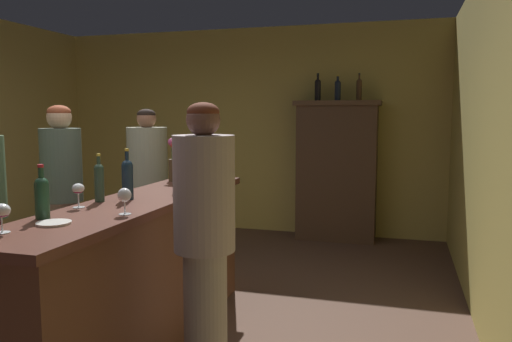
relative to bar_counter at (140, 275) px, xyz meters
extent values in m
plane|color=brown|center=(-0.42, 0.06, -0.51)|extent=(9.29, 9.29, 0.00)
cube|color=tan|center=(-0.42, 3.69, 0.85)|extent=(5.38, 0.12, 2.72)
cube|color=brown|center=(0.00, 0.00, -0.03)|extent=(0.49, 2.47, 0.97)
cube|color=brown|center=(0.00, 0.00, 0.48)|extent=(0.56, 2.57, 0.05)
cube|color=#4D3525|center=(0.87, 3.38, 0.36)|extent=(0.97, 0.37, 1.74)
cube|color=brown|center=(0.87, 3.38, 1.20)|extent=(1.05, 0.43, 0.06)
cylinder|color=#22233D|center=(0.11, 0.41, 0.61)|extent=(0.07, 0.07, 0.22)
sphere|color=#22233D|center=(0.11, 0.41, 0.72)|extent=(0.07, 0.07, 0.07)
cylinder|color=#22233D|center=(0.11, 0.41, 0.77)|extent=(0.02, 0.02, 0.09)
cylinder|color=#B3202C|center=(0.11, 0.41, 0.82)|extent=(0.03, 0.03, 0.02)
cylinder|color=#2C4532|center=(-0.19, -0.14, 0.61)|extent=(0.06, 0.06, 0.21)
sphere|color=#2C4532|center=(-0.19, -0.14, 0.72)|extent=(0.06, 0.06, 0.06)
cylinder|color=#2C4532|center=(-0.19, -0.14, 0.76)|extent=(0.02, 0.02, 0.08)
cylinder|color=gold|center=(-0.19, -0.14, 0.81)|extent=(0.02, 0.02, 0.02)
cylinder|color=#163924|center=(0.03, 0.89, 0.62)|extent=(0.07, 0.07, 0.23)
sphere|color=#163924|center=(0.03, 0.89, 0.73)|extent=(0.07, 0.07, 0.07)
cylinder|color=#163924|center=(0.03, 0.89, 0.78)|extent=(0.03, 0.03, 0.08)
cylinder|color=black|center=(0.03, 0.89, 0.83)|extent=(0.03, 0.03, 0.02)
cylinder|color=#21492F|center=(-0.18, -0.68, 0.60)|extent=(0.08, 0.08, 0.19)
sphere|color=#21492F|center=(-0.18, -0.68, 0.69)|extent=(0.08, 0.08, 0.08)
cylinder|color=#21492F|center=(-0.18, -0.68, 0.74)|extent=(0.03, 0.03, 0.09)
cylinder|color=#B21F28|center=(-0.18, -0.68, 0.79)|extent=(0.03, 0.03, 0.02)
cylinder|color=#182A3A|center=(-0.06, -0.01, 0.62)|extent=(0.07, 0.07, 0.22)
sphere|color=#182A3A|center=(-0.06, -0.01, 0.73)|extent=(0.07, 0.07, 0.07)
cylinder|color=#182A3A|center=(-0.06, -0.01, 0.78)|extent=(0.02, 0.02, 0.09)
cylinder|color=gold|center=(-0.06, -0.01, 0.83)|extent=(0.03, 0.03, 0.02)
cylinder|color=black|center=(0.15, 1.09, 0.62)|extent=(0.07, 0.07, 0.22)
sphere|color=black|center=(0.15, 1.09, 0.72)|extent=(0.07, 0.07, 0.07)
cylinder|color=black|center=(0.15, 1.09, 0.77)|extent=(0.03, 0.03, 0.09)
cylinder|color=#AC1B2D|center=(0.15, 1.09, 0.83)|extent=(0.03, 0.03, 0.02)
cylinder|color=white|center=(-0.19, -0.36, 0.51)|extent=(0.07, 0.07, 0.00)
cylinder|color=white|center=(-0.19, -0.36, 0.55)|extent=(0.01, 0.01, 0.08)
ellipsoid|color=white|center=(-0.19, -0.36, 0.62)|extent=(0.07, 0.07, 0.06)
ellipsoid|color=maroon|center=(-0.19, -0.36, 0.60)|extent=(0.06, 0.06, 0.02)
cylinder|color=white|center=(-0.01, 1.11, 0.51)|extent=(0.06, 0.06, 0.00)
cylinder|color=white|center=(-0.01, 1.11, 0.55)|extent=(0.01, 0.01, 0.08)
ellipsoid|color=white|center=(-0.01, 1.11, 0.62)|extent=(0.07, 0.07, 0.06)
ellipsoid|color=maroon|center=(-0.01, 1.11, 0.61)|extent=(0.06, 0.06, 0.02)
cylinder|color=white|center=(-0.14, -1.01, 0.51)|extent=(0.07, 0.07, 0.00)
cylinder|color=white|center=(-0.14, -1.01, 0.54)|extent=(0.01, 0.01, 0.07)
ellipsoid|color=white|center=(-0.14, -1.01, 0.61)|extent=(0.08, 0.08, 0.07)
ellipsoid|color=#5E0B2A|center=(-0.14, -1.01, 0.59)|extent=(0.07, 0.07, 0.03)
cylinder|color=white|center=(0.18, -0.46, 0.51)|extent=(0.07, 0.07, 0.00)
cylinder|color=white|center=(0.18, -0.46, 0.54)|extent=(0.01, 0.01, 0.07)
ellipsoid|color=white|center=(0.18, -0.46, 0.62)|extent=(0.07, 0.07, 0.08)
cylinder|color=#4A3923|center=(-0.17, 0.92, 0.60)|extent=(0.12, 0.12, 0.18)
cylinder|color=#38602D|center=(-0.12, 0.92, 0.70)|extent=(0.01, 0.01, 0.18)
sphere|color=yellow|center=(-0.12, 0.92, 0.79)|extent=(0.08, 0.08, 0.08)
cylinder|color=#38602D|center=(-0.16, 0.95, 0.71)|extent=(0.01, 0.01, 0.19)
sphere|color=red|center=(-0.16, 0.95, 0.80)|extent=(0.08, 0.08, 0.08)
cylinder|color=#38602D|center=(-0.20, 0.93, 0.72)|extent=(0.01, 0.01, 0.22)
sphere|color=#C74987|center=(-0.20, 0.93, 0.83)|extent=(0.07, 0.07, 0.07)
cylinder|color=#38602D|center=(-0.16, 0.89, 0.71)|extent=(0.01, 0.01, 0.19)
sphere|color=red|center=(-0.16, 0.89, 0.81)|extent=(0.05, 0.05, 0.05)
cylinder|color=white|center=(-0.03, -0.78, 0.51)|extent=(0.17, 0.17, 0.01)
cylinder|color=black|center=(0.61, 3.38, 1.34)|extent=(0.08, 0.08, 0.23)
sphere|color=black|center=(0.61, 3.38, 1.46)|extent=(0.08, 0.08, 0.08)
cylinder|color=black|center=(0.61, 3.38, 1.51)|extent=(0.03, 0.03, 0.09)
cylinder|color=black|center=(0.61, 3.38, 1.56)|extent=(0.03, 0.03, 0.02)
cylinder|color=#182136|center=(0.86, 3.38, 1.33)|extent=(0.08, 0.08, 0.21)
sphere|color=#182136|center=(0.86, 3.38, 1.44)|extent=(0.08, 0.08, 0.08)
cylinder|color=#182136|center=(0.86, 3.38, 1.48)|extent=(0.03, 0.03, 0.09)
cylinder|color=gold|center=(0.86, 3.38, 1.53)|extent=(0.03, 0.03, 0.02)
cylinder|color=#4D331F|center=(1.12, 3.38, 1.34)|extent=(0.07, 0.07, 0.23)
sphere|color=#4D331F|center=(1.12, 3.38, 1.46)|extent=(0.07, 0.07, 0.07)
cylinder|color=#4D331F|center=(1.12, 3.38, 1.50)|extent=(0.02, 0.02, 0.09)
cylinder|color=black|center=(1.12, 3.38, 1.55)|extent=(0.02, 0.02, 0.02)
cylinder|color=#2A2B45|center=(-0.72, 1.46, -0.11)|extent=(0.28, 0.28, 0.81)
cylinder|color=#999D84|center=(-0.72, 1.46, 0.62)|extent=(0.39, 0.39, 0.64)
sphere|color=#956049|center=(-0.72, 1.46, 1.02)|extent=(0.18, 0.18, 0.18)
ellipsoid|color=black|center=(-0.72, 1.46, 1.06)|extent=(0.18, 0.18, 0.10)
cylinder|color=#A8A198|center=(-1.10, 0.68, -0.09)|extent=(0.24, 0.24, 0.84)
cylinder|color=#4F6255|center=(-1.10, 0.68, 0.64)|extent=(0.34, 0.34, 0.62)
sphere|color=#D9AD89|center=(-1.10, 0.68, 1.04)|extent=(0.20, 0.20, 0.20)
ellipsoid|color=#9C482C|center=(-1.10, 0.68, 1.08)|extent=(0.19, 0.19, 0.11)
cylinder|color=gray|center=(0.66, -0.46, -0.09)|extent=(0.24, 0.24, 0.85)
cylinder|color=#A19091|center=(0.66, -0.46, 0.64)|extent=(0.33, 0.33, 0.61)
sphere|color=brown|center=(0.66, -0.46, 1.03)|extent=(0.18, 0.18, 0.18)
ellipsoid|color=#5C2A1A|center=(0.66, -0.46, 1.07)|extent=(0.17, 0.17, 0.10)
camera|label=1|loc=(1.66, -2.89, 1.06)|focal=35.25mm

